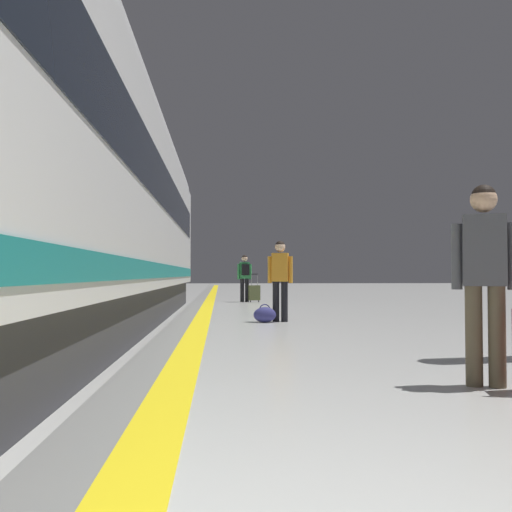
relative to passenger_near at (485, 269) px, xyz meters
name	(u,v)px	position (x,y,z in m)	size (l,w,h in m)	color
safety_line_strip	(197,330)	(-2.60, 4.90, -0.98)	(0.36, 80.00, 0.01)	yellow
tactile_edge_band	(178,331)	(-2.92, 4.90, -0.98)	(0.58, 80.00, 0.01)	slate
passenger_near	(485,269)	(0.00, 0.00, 0.00)	(0.50, 0.31, 1.69)	brown
passenger_mid	(280,275)	(-1.03, 6.59, -0.05)	(0.49, 0.26, 1.60)	black
duffel_bag_mid	(265,315)	(-1.35, 6.42, -0.83)	(0.44, 0.26, 0.36)	navy
passenger_far	(245,274)	(-1.40, 14.72, -0.03)	(0.49, 0.35, 1.60)	black
suitcase_far	(254,293)	(-1.08, 14.59, -0.67)	(0.41, 0.29, 0.96)	#596038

